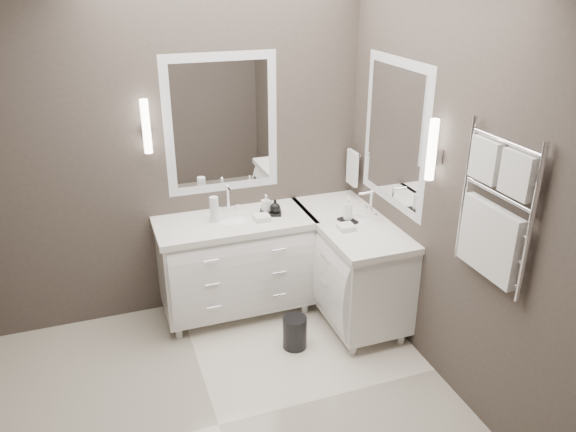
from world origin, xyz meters
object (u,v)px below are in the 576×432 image
object	(u,v)px
towel_ladder	(494,216)
vanity_right	(350,261)
waste_bin	(295,332)
vanity_back	(235,260)

from	to	relation	value
towel_ladder	vanity_right	bearing A→B (deg)	99.84
vanity_right	towel_ladder	size ratio (longest dim) A/B	1.38
waste_bin	vanity_back	bearing A→B (deg)	114.73
vanity_right	vanity_back	bearing A→B (deg)	159.62
towel_ladder	waste_bin	xyz separation A→B (m)	(-0.81, 1.00, -1.26)
vanity_right	towel_ladder	xyz separation A→B (m)	(0.23, -1.30, 0.91)
vanity_back	vanity_right	distance (m)	0.93
vanity_back	vanity_right	world-z (taller)	same
vanity_back	towel_ladder	distance (m)	2.16
vanity_back	vanity_right	xyz separation A→B (m)	(0.88, -0.33, 0.00)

